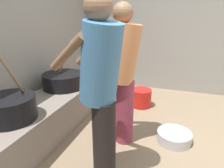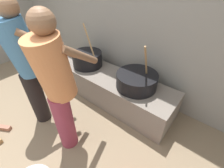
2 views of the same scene
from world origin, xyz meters
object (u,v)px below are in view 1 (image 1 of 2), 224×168
at_px(bucket_red_plastic, 141,98).
at_px(cook_in_blue_shirt, 100,84).
at_px(cooking_pot_secondary, 10,108).
at_px(metal_mixing_bowl, 174,137).
at_px(cooking_pot_main, 63,80).
at_px(cook_in_orange_shirt, 123,69).

bearing_deg(bucket_red_plastic, cook_in_blue_shirt, 178.51).
height_order(cooking_pot_secondary, bucket_red_plastic, cooking_pot_secondary).
bearing_deg(bucket_red_plastic, metal_mixing_bowl, -146.17).
distance_m(cooking_pot_secondary, cook_in_blue_shirt, 0.99).
height_order(cooking_pot_main, cooking_pot_secondary, cooking_pot_secondary).
relative_size(cooking_pot_secondary, cook_in_orange_shirt, 0.45).
xyz_separation_m(cooking_pot_secondary, metal_mixing_bowl, (0.81, -1.54, -0.51)).
height_order(cooking_pot_secondary, metal_mixing_bowl, cooking_pot_secondary).
bearing_deg(cooking_pot_main, cook_in_blue_shirt, -134.02).
height_order(cooking_pot_main, metal_mixing_bowl, cooking_pot_main).
xyz_separation_m(cooking_pot_main, metal_mixing_bowl, (-0.14, -1.55, -0.49)).
bearing_deg(cook_in_blue_shirt, bucket_red_plastic, -1.49).
bearing_deg(cooking_pot_secondary, metal_mixing_bowl, -62.15).
relative_size(cook_in_orange_shirt, bucket_red_plastic, 4.70).
bearing_deg(cooking_pot_main, cooking_pot_secondary, -179.37).
relative_size(bucket_red_plastic, metal_mixing_bowl, 0.83).
bearing_deg(cook_in_blue_shirt, cooking_pot_secondary, 92.62).
bearing_deg(cooking_pot_secondary, cooking_pot_main, 0.63).
relative_size(cooking_pot_main, metal_mixing_bowl, 1.66).
height_order(cooking_pot_secondary, cook_in_blue_shirt, cook_in_blue_shirt).
height_order(cooking_pot_main, cook_in_orange_shirt, cook_in_orange_shirt).
relative_size(cook_in_blue_shirt, metal_mixing_bowl, 3.99).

